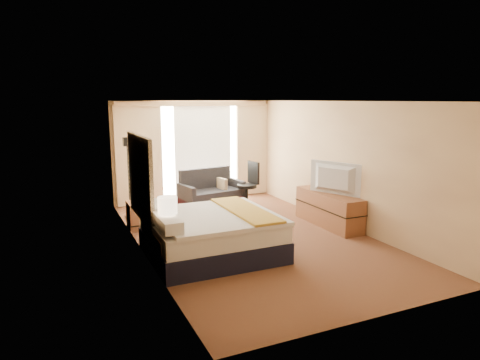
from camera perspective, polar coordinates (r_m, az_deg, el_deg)
name	(u,v)px	position (r m, az deg, el deg)	size (l,w,h in m)	color
floor	(251,236)	(8.44, 1.42, -7.47)	(4.20, 7.00, 0.02)	#511F17
ceiling	(251,101)	(8.02, 1.51, 10.47)	(4.20, 7.00, 0.02)	white
wall_back	(193,151)	(11.35, -6.24, 3.90)	(4.20, 0.02, 2.60)	beige
wall_front	(381,215)	(5.27, 18.27, -4.50)	(4.20, 0.02, 2.60)	beige
wall_left	(140,179)	(7.47, -13.20, 0.14)	(0.02, 7.00, 2.60)	beige
wall_right	(341,164)	(9.23, 13.31, 2.11)	(0.02, 7.00, 2.60)	beige
headboard	(140,178)	(7.68, -13.19, 0.27)	(0.06, 1.85, 1.50)	black
nightstand_left	(171,254)	(6.80, -9.14, -9.72)	(0.45, 0.52, 0.55)	brown
nightstand_right	(139,215)	(9.13, -13.30, -4.55)	(0.45, 0.52, 0.55)	brown
media_dresser	(329,209)	(9.25, 11.72, -3.80)	(0.50, 1.80, 0.70)	brown
window	(203,150)	(11.40, -5.00, 4.06)	(2.30, 0.02, 2.30)	white
curtains	(194,147)	(11.23, -6.09, 4.39)	(4.12, 0.19, 2.56)	beige
bed	(211,234)	(7.36, -3.86, -7.18)	(2.11, 1.93, 1.03)	black
loveseat	(211,195)	(10.62, -3.89, -1.95)	(1.62, 1.05, 0.94)	#50171F
floor_lamp	(128,161)	(9.77, -14.72, 2.40)	(0.23, 0.23, 1.81)	black
desk_chair	(249,187)	(10.56, 1.19, -0.95)	(0.55, 0.55, 1.13)	black
lamp_left	(167,206)	(6.59, -9.64, -3.45)	(0.30, 0.30, 0.63)	black
lamp_right	(140,181)	(8.94, -13.21, -0.08)	(0.28, 0.28, 0.59)	black
tissue_box	(176,236)	(6.57, -8.51, -7.37)	(0.13, 0.13, 0.12)	#8FA9DE
telephone	(137,199)	(9.18, -13.53, -2.47)	(0.19, 0.15, 0.07)	black
television	(333,179)	(8.95, 12.25, 0.17)	(1.16, 0.15, 0.67)	black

